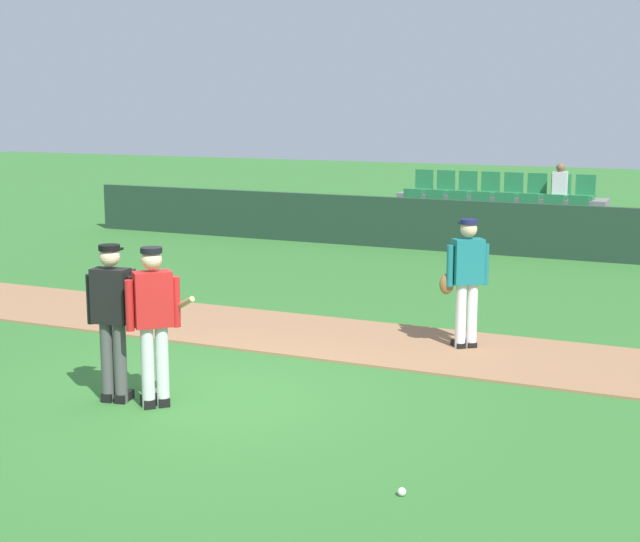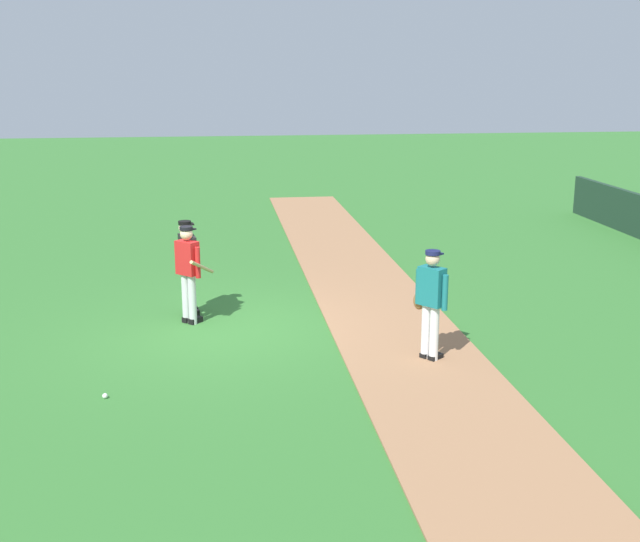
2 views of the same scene
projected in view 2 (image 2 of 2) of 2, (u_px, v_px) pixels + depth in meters
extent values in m
plane|color=#33702D|center=(222.00, 328.00, 13.95)|extent=(80.00, 80.00, 0.00)
cube|color=#9E704C|center=(388.00, 320.00, 14.33)|extent=(28.00, 2.22, 0.03)
cylinder|color=silver|center=(186.00, 298.00, 14.17)|extent=(0.14, 0.14, 0.90)
cylinder|color=silver|center=(192.00, 300.00, 14.08)|extent=(0.14, 0.14, 0.90)
cube|color=black|center=(189.00, 319.00, 14.32)|extent=(0.27, 0.27, 0.10)
cube|color=black|center=(196.00, 320.00, 14.23)|extent=(0.27, 0.27, 0.10)
cube|color=red|center=(187.00, 258.00, 13.94)|extent=(0.44, 0.44, 0.60)
cylinder|color=red|center=(177.00, 259.00, 14.09)|extent=(0.09, 0.09, 0.55)
cylinder|color=red|center=(198.00, 263.00, 13.81)|extent=(0.09, 0.09, 0.55)
sphere|color=beige|center=(186.00, 234.00, 13.83)|extent=(0.22, 0.22, 0.22)
cylinder|color=black|center=(186.00, 228.00, 13.81)|extent=(0.23, 0.23, 0.06)
cube|color=black|center=(190.00, 229.00, 13.89)|extent=(0.21, 0.21, 0.02)
cylinder|color=tan|center=(202.00, 267.00, 13.91)|extent=(0.74, 0.41, 0.41)
cylinder|color=#4C4C4C|center=(187.00, 290.00, 14.69)|extent=(0.14, 0.14, 0.90)
cylinder|color=#4C4C4C|center=(188.00, 292.00, 14.54)|extent=(0.14, 0.14, 0.90)
cube|color=black|center=(191.00, 310.00, 14.81)|extent=(0.16, 0.28, 0.10)
cube|color=black|center=(192.00, 313.00, 14.66)|extent=(0.16, 0.28, 0.10)
cube|color=black|center=(186.00, 251.00, 14.43)|extent=(0.43, 0.28, 0.60)
cylinder|color=black|center=(184.00, 251.00, 14.67)|extent=(0.09, 0.09, 0.55)
cylinder|color=black|center=(188.00, 257.00, 14.21)|extent=(0.09, 0.09, 0.55)
sphere|color=beige|center=(185.00, 228.00, 14.32)|extent=(0.22, 0.22, 0.22)
cylinder|color=black|center=(185.00, 223.00, 14.30)|extent=(0.23, 0.23, 0.06)
cube|color=black|center=(190.00, 224.00, 14.33)|extent=(0.20, 0.15, 0.02)
cube|color=black|center=(193.00, 251.00, 14.47)|extent=(0.45, 0.15, 0.56)
cylinder|color=white|center=(426.00, 332.00, 12.37)|extent=(0.14, 0.14, 0.90)
cylinder|color=white|center=(434.00, 334.00, 12.26)|extent=(0.14, 0.14, 0.90)
cube|color=black|center=(427.00, 355.00, 12.51)|extent=(0.25, 0.28, 0.10)
cube|color=black|center=(436.00, 358.00, 12.41)|extent=(0.25, 0.28, 0.10)
cube|color=#197075|center=(432.00, 286.00, 12.13)|extent=(0.45, 0.42, 0.60)
cylinder|color=#197075|center=(418.00, 286.00, 12.31)|extent=(0.09, 0.09, 0.55)
cylinder|color=#197075|center=(445.00, 293.00, 11.98)|extent=(0.09, 0.09, 0.55)
sphere|color=beige|center=(433.00, 259.00, 12.02)|extent=(0.22, 0.22, 0.22)
cylinder|color=#191E4C|center=(433.00, 253.00, 12.00)|extent=(0.23, 0.23, 0.06)
cube|color=#191E4C|center=(437.00, 253.00, 12.08)|extent=(0.22, 0.21, 0.02)
ellipsoid|color=brown|center=(419.00, 301.00, 12.42)|extent=(0.23, 0.22, 0.28)
sphere|color=white|center=(105.00, 396.00, 10.99)|extent=(0.07, 0.07, 0.07)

